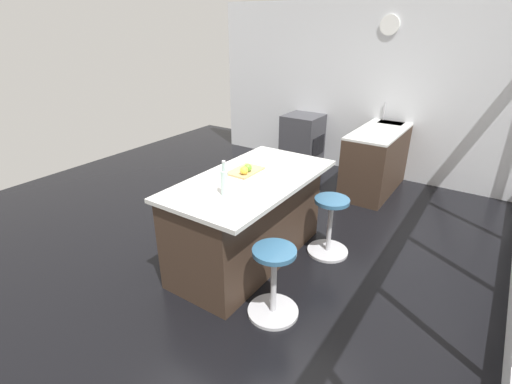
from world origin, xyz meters
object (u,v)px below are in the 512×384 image
(stool_middle, at_px, (274,284))
(water_bottle, at_px, (224,182))
(apple_green, at_px, (248,168))
(apple_yellow, at_px, (244,170))
(kitchen_island, at_px, (248,218))
(stool_by_window, at_px, (330,228))
(oven_range, at_px, (302,140))
(cutting_board, at_px, (245,171))

(stool_middle, height_order, water_bottle, water_bottle)
(apple_green, bearing_deg, apple_yellow, 9.79)
(kitchen_island, xyz_separation_m, water_bottle, (0.46, 0.08, 0.58))
(stool_by_window, xyz_separation_m, apple_yellow, (0.58, -0.69, 0.69))
(oven_range, relative_size, apple_yellow, 11.05)
(stool_middle, xyz_separation_m, cutting_board, (-0.66, -0.75, 0.64))
(stool_by_window, xyz_separation_m, water_bottle, (1.02, -0.58, 0.75))
(cutting_board, height_order, apple_green, apple_green)
(oven_range, bearing_deg, kitchen_island, 17.04)
(oven_range, bearing_deg, stool_by_window, 33.62)
(apple_yellow, relative_size, apple_green, 1.00)
(stool_middle, bearing_deg, apple_green, -132.12)
(oven_range, xyz_separation_m, stool_by_window, (2.32, 1.54, -0.14))
(kitchen_island, bearing_deg, water_bottle, 9.95)
(water_bottle, bearing_deg, oven_range, -163.90)
(stool_middle, relative_size, water_bottle, 2.06)
(apple_yellow, relative_size, water_bottle, 0.26)
(stool_by_window, distance_m, apple_yellow, 1.14)
(kitchen_island, distance_m, stool_by_window, 0.89)
(cutting_board, relative_size, water_bottle, 1.15)
(kitchen_island, bearing_deg, oven_range, -162.96)
(oven_range, xyz_separation_m, apple_green, (2.82, 0.84, 0.55))
(stool_middle, bearing_deg, cutting_board, -131.17)
(kitchen_island, xyz_separation_m, stool_by_window, (-0.57, 0.66, -0.17))
(apple_yellow, bearing_deg, cutting_board, -149.78)
(stool_middle, bearing_deg, apple_yellow, -128.75)
(kitchen_island, bearing_deg, apple_yellow, -68.93)
(apple_yellow, height_order, water_bottle, water_bottle)
(oven_range, relative_size, stool_middle, 1.37)
(oven_range, xyz_separation_m, apple_yellow, (2.90, 0.85, 0.55))
(kitchen_island, relative_size, apple_green, 22.68)
(stool_by_window, bearing_deg, cutting_board, -57.45)
(apple_green, xyz_separation_m, water_bottle, (0.53, 0.13, 0.06))
(apple_green, distance_m, water_bottle, 0.55)
(apple_yellow, bearing_deg, oven_range, -163.64)
(stool_by_window, distance_m, apple_green, 1.11)
(cutting_board, distance_m, apple_yellow, 0.13)
(apple_yellow, bearing_deg, apple_green, -170.21)
(stool_middle, xyz_separation_m, apple_green, (-0.64, -0.71, 0.69))
(oven_range, distance_m, apple_yellow, 3.08)
(cutting_board, bearing_deg, apple_yellow, 30.22)
(kitchen_island, xyz_separation_m, cutting_board, (-0.09, -0.09, 0.47))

